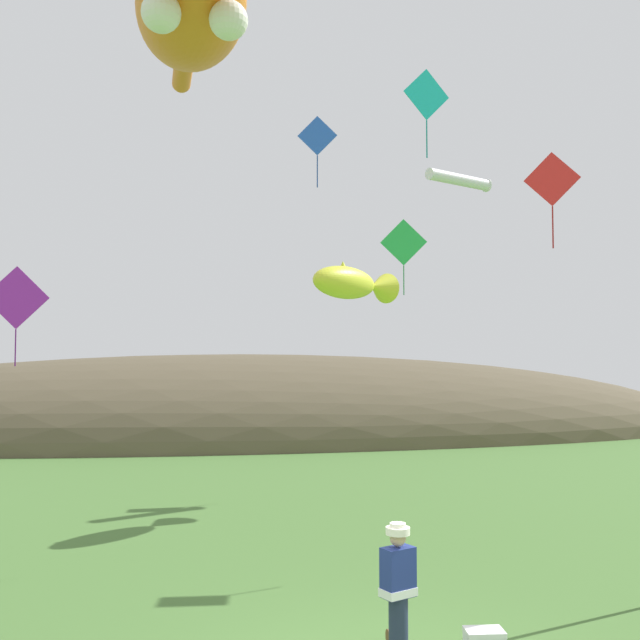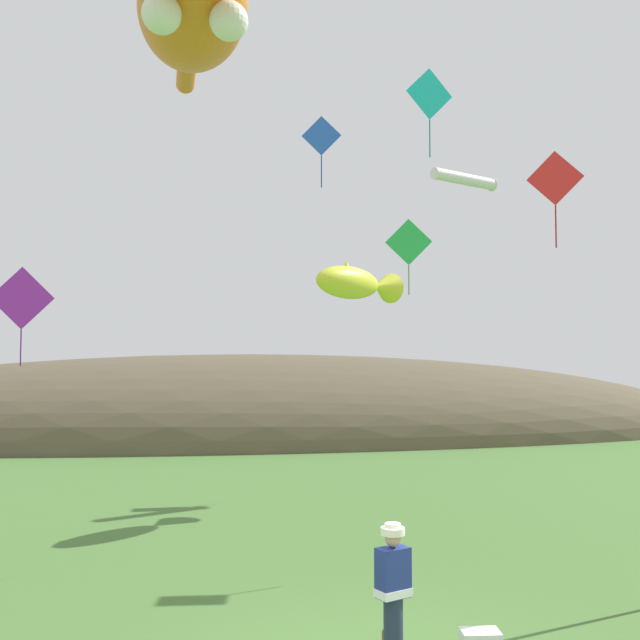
% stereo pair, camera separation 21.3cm
% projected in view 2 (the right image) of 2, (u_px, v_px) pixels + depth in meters
% --- Properties ---
extents(distant_hill_ridge, '(49.83, 14.91, 7.99)m').
position_uv_depth(distant_hill_ridge, '(249.00, 435.00, 35.37)').
color(distant_hill_ridge, brown).
rests_on(distant_hill_ridge, ground).
extents(festival_attendant, '(0.49, 0.41, 1.77)m').
position_uv_depth(festival_attendant, '(393.00, 591.00, 8.73)').
color(festival_attendant, '#232D47').
rests_on(festival_attendant, ground).
extents(kite_spool, '(0.15, 0.22, 0.22)m').
position_uv_depth(kite_spool, '(389.00, 638.00, 9.42)').
color(kite_spool, olive).
rests_on(kite_spool, ground).
extents(kite_fish_windsock, '(2.90, 2.72, 0.96)m').
position_uv_depth(kite_fish_windsock, '(356.00, 283.00, 18.39)').
color(kite_fish_windsock, yellow).
extents(kite_tube_streamer, '(2.49, 1.47, 0.44)m').
position_uv_depth(kite_tube_streamer, '(465.00, 179.00, 22.14)').
color(kite_tube_streamer, white).
extents(kite_diamond_violet, '(1.55, 0.05, 2.45)m').
position_uv_depth(kite_diamond_violet, '(22.00, 299.00, 17.49)').
color(kite_diamond_violet, purple).
extents(kite_diamond_blue, '(1.08, 0.26, 2.01)m').
position_uv_depth(kite_diamond_blue, '(321.00, 136.00, 19.73)').
color(kite_diamond_blue, blue).
extents(kite_diamond_red, '(1.04, 0.55, 2.07)m').
position_uv_depth(kite_diamond_red, '(555.00, 179.00, 15.04)').
color(kite_diamond_red, red).
extents(kite_diamond_teal, '(1.21, 0.28, 2.13)m').
position_uv_depth(kite_diamond_teal, '(429.00, 95.00, 16.73)').
color(kite_diamond_teal, '#19BFBF').
extents(kite_diamond_green, '(1.37, 0.41, 2.32)m').
position_uv_depth(kite_diamond_green, '(409.00, 243.00, 21.62)').
color(kite_diamond_green, green).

